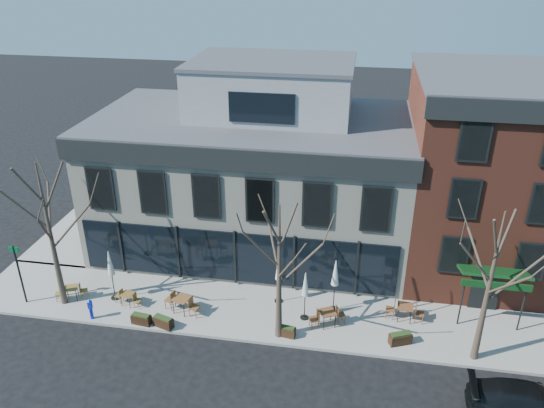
% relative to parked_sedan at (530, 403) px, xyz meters
% --- Properties ---
extents(ground, '(120.00, 120.00, 0.00)m').
position_rel_parked_sedan_xyz_m(ground, '(-13.59, 6.86, -0.70)').
color(ground, black).
rests_on(ground, ground).
extents(sidewalk_front, '(33.50, 4.70, 0.15)m').
position_rel_parked_sedan_xyz_m(sidewalk_front, '(-10.34, 4.71, -0.62)').
color(sidewalk_front, gray).
rests_on(sidewalk_front, ground).
extents(sidewalk_side, '(4.50, 12.00, 0.15)m').
position_rel_parked_sedan_xyz_m(sidewalk_side, '(-24.84, 12.86, -0.62)').
color(sidewalk_side, gray).
rests_on(sidewalk_side, ground).
extents(corner_building, '(18.39, 10.39, 11.10)m').
position_rel_parked_sedan_xyz_m(corner_building, '(-13.51, 11.93, 4.03)').
color(corner_building, beige).
rests_on(corner_building, ground).
extents(red_brick_building, '(8.20, 11.78, 11.18)m').
position_rel_parked_sedan_xyz_m(red_brick_building, '(-0.59, 11.84, 4.94)').
color(red_brick_building, brown).
rests_on(red_brick_building, ground).
extents(tree_corner, '(3.93, 3.98, 7.92)m').
position_rel_parked_sedan_xyz_m(tree_corner, '(-22.07, 3.66, 3.55)').
color(tree_corner, '#382B21').
rests_on(tree_corner, sidewalk_front).
extents(tree_mid, '(3.50, 3.55, 7.04)m').
position_rel_parked_sedan_xyz_m(tree_mid, '(-10.58, 2.96, 3.10)').
color(tree_mid, '#382B21').
rests_on(tree_mid, sidewalk_front).
extents(tree_right, '(3.72, 3.77, 7.48)m').
position_rel_parked_sedan_xyz_m(tree_right, '(-1.58, 2.96, 3.32)').
color(tree_right, '#382B21').
rests_on(tree_right, sidewalk_front).
extents(sign_pole, '(0.50, 0.10, 3.40)m').
position_rel_parked_sedan_xyz_m(sign_pole, '(-24.09, 3.36, 1.38)').
color(sign_pole, black).
rests_on(sign_pole, sidewalk_front).
extents(parked_sedan, '(4.85, 2.08, 1.39)m').
position_rel_parked_sedan_xyz_m(parked_sedan, '(0.00, 0.00, 0.00)').
color(parked_sedan, black).
rests_on(parked_sedan, ground).
extents(call_box, '(0.23, 0.23, 1.16)m').
position_rel_parked_sedan_xyz_m(call_box, '(-20.04, 2.66, 0.06)').
color(call_box, '#0D23B4').
rests_on(call_box, sidewalk_front).
extents(cafe_set_0, '(1.69, 0.99, 0.87)m').
position_rel_parked_sedan_xyz_m(cafe_set_0, '(-21.84, 4.03, -0.10)').
color(cafe_set_0, brown).
rests_on(cafe_set_0, sidewalk_front).
extents(cafe_set_1, '(1.58, 0.73, 0.81)m').
position_rel_parked_sedan_xyz_m(cafe_set_1, '(-18.69, 4.07, -0.13)').
color(cafe_set_1, brown).
rests_on(cafe_set_1, sidewalk_front).
extents(cafe_set_2, '(2.04, 1.01, 1.04)m').
position_rel_parked_sedan_xyz_m(cafe_set_2, '(-15.72, 3.95, -0.01)').
color(cafe_set_2, brown).
rests_on(cafe_set_2, sidewalk_front).
extents(cafe_set_4, '(1.88, 1.20, 0.98)m').
position_rel_parked_sedan_xyz_m(cafe_set_4, '(-8.35, 4.14, -0.04)').
color(cafe_set_4, brown).
rests_on(cafe_set_4, sidewalk_front).
extents(cafe_set_5, '(1.94, 0.84, 1.01)m').
position_rel_parked_sedan_xyz_m(cafe_set_5, '(-4.59, 5.21, -0.03)').
color(cafe_set_5, brown).
rests_on(cafe_set_5, sidewalk_front).
extents(umbrella_0, '(0.46, 0.46, 2.89)m').
position_rel_parked_sedan_xyz_m(umbrella_0, '(-19.62, 4.45, 1.49)').
color(umbrella_0, black).
rests_on(umbrella_0, sidewalk_front).
extents(umbrella_2, '(0.43, 0.43, 2.70)m').
position_rel_parked_sedan_xyz_m(umbrella_2, '(-11.02, 5.63, 1.36)').
color(umbrella_2, black).
rests_on(umbrella_2, sidewalk_front).
extents(umbrella_3, '(0.43, 0.43, 2.69)m').
position_rel_parked_sedan_xyz_m(umbrella_3, '(-9.52, 4.48, 1.35)').
color(umbrella_3, black).
rests_on(umbrella_3, sidewalk_front).
extents(umbrella_4, '(0.47, 0.47, 2.94)m').
position_rel_parked_sedan_xyz_m(umbrella_4, '(-8.14, 5.43, 1.53)').
color(umbrella_4, black).
rests_on(umbrella_4, sidewalk_front).
extents(planter_0, '(1.02, 0.51, 0.55)m').
position_rel_parked_sedan_xyz_m(planter_0, '(-17.42, 2.70, -0.27)').
color(planter_0, black).
rests_on(planter_0, sidewalk_front).
extents(planter_1, '(1.10, 0.70, 0.57)m').
position_rel_parked_sedan_xyz_m(planter_1, '(-16.27, 2.66, -0.26)').
color(planter_1, black).
rests_on(planter_1, sidewalk_front).
extents(planter_2, '(0.99, 0.52, 0.53)m').
position_rel_parked_sedan_xyz_m(planter_2, '(-10.25, 3.01, -0.29)').
color(planter_2, '#321E10').
rests_on(planter_2, sidewalk_front).
extents(planter_3, '(1.14, 0.80, 0.59)m').
position_rel_parked_sedan_xyz_m(planter_3, '(-4.86, 3.36, -0.25)').
color(planter_3, black).
rests_on(planter_3, sidewalk_front).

